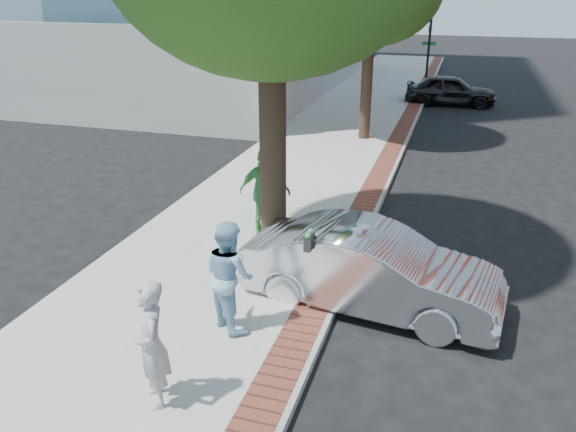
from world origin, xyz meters
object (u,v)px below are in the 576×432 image
at_px(person_officer, 229,275).
at_px(person_green, 265,192).
at_px(parking_meter, 309,254).
at_px(bg_car, 451,90).
at_px(person_gray, 152,345).
at_px(sedan_silver, 371,269).

bearing_deg(person_officer, person_green, -43.17).
relative_size(parking_meter, bg_car, 0.35).
xyz_separation_m(person_gray, person_officer, (0.24, 2.01, 0.02)).
height_order(person_gray, person_green, person_green).
distance_m(person_officer, person_green, 3.77).
bearing_deg(sedan_silver, person_officer, 133.08).
distance_m(parking_meter, person_gray, 3.18).
relative_size(person_officer, bg_car, 0.44).
bearing_deg(person_officer, bg_car, -61.17).
relative_size(person_officer, person_green, 0.95).
height_order(person_green, bg_car, person_green).
relative_size(person_green, bg_car, 0.46).
xyz_separation_m(parking_meter, person_officer, (-1.09, -0.87, -0.13)).
bearing_deg(person_gray, person_officer, 138.28).
height_order(parking_meter, person_gray, person_gray).
bearing_deg(person_green, person_officer, 92.45).
height_order(person_officer, person_green, person_green).
bearing_deg(sedan_silver, parking_meter, 129.71).
height_order(sedan_silver, bg_car, sedan_silver).
relative_size(parking_meter, person_officer, 0.80).
relative_size(sedan_silver, bg_car, 1.08).
bearing_deg(person_officer, sedan_silver, -107.87).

